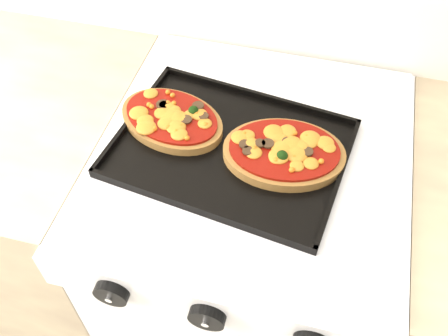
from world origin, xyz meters
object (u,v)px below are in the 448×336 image
(pizza_right, at_px, (284,151))
(baking_tray, at_px, (231,147))
(pizza_left, at_px, (172,118))
(stove, at_px, (246,261))

(pizza_right, bearing_deg, baking_tray, -178.41)
(pizza_left, xyz_separation_m, pizza_right, (0.23, -0.03, 0.00))
(pizza_left, distance_m, pizza_right, 0.23)
(baking_tray, bearing_deg, pizza_left, 173.27)
(stove, bearing_deg, baking_tray, -145.88)
(stove, relative_size, pizza_right, 4.04)
(pizza_left, bearing_deg, stove, -2.33)
(pizza_left, height_order, pizza_right, pizza_right)
(baking_tray, height_order, pizza_left, pizza_left)
(stove, distance_m, pizza_left, 0.51)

